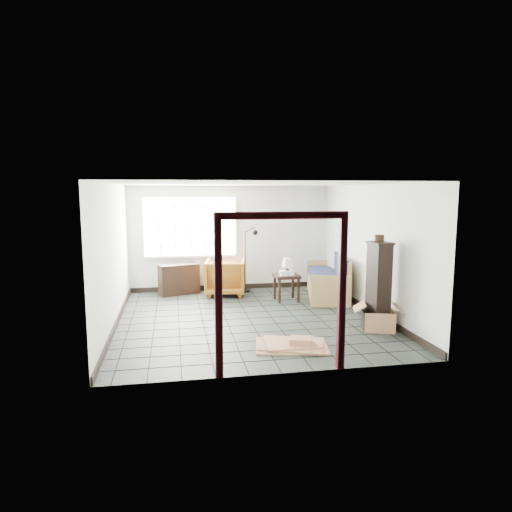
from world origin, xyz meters
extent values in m
plane|color=black|center=(0.00, 0.00, 0.00)|extent=(5.50, 5.50, 0.00)
cube|color=silver|center=(0.00, 2.75, 1.30)|extent=(5.00, 0.02, 2.60)
cube|color=silver|center=(0.00, -2.75, 1.30)|extent=(5.00, 0.02, 2.60)
cube|color=silver|center=(-2.50, 0.00, 1.30)|extent=(0.02, 5.50, 2.60)
cube|color=silver|center=(2.50, 0.00, 1.30)|extent=(0.02, 5.50, 2.60)
cube|color=white|center=(0.00, 0.00, 2.60)|extent=(5.00, 5.50, 0.02)
cube|color=black|center=(0.00, 2.73, 0.06)|extent=(4.95, 0.03, 0.12)
cube|color=black|center=(-2.48, 0.00, 0.06)|extent=(0.03, 5.45, 0.12)
cube|color=black|center=(2.48, 0.00, 0.06)|extent=(0.03, 5.45, 0.12)
cube|color=silver|center=(-1.00, 2.71, 1.60)|extent=(2.32, 0.06, 1.52)
cube|color=white|center=(-1.00, 2.67, 1.60)|extent=(2.20, 0.02, 1.40)
cube|color=#370C12|center=(-0.85, -2.70, 1.05)|extent=(0.10, 0.08, 2.10)
cube|color=#370C12|center=(0.85, -2.70, 1.05)|extent=(0.10, 0.08, 2.10)
cube|color=#370C12|center=(0.00, -2.70, 2.15)|extent=(1.80, 0.08, 0.10)
cube|color=olive|center=(2.15, 1.61, 0.19)|extent=(1.36, 2.27, 0.38)
cube|color=olive|center=(1.88, 0.55, 0.34)|extent=(0.84, 0.27, 0.68)
cube|color=olive|center=(2.42, 2.67, 0.34)|extent=(0.84, 0.27, 0.68)
cube|color=olive|center=(2.52, 1.52, 0.58)|extent=(0.61, 2.08, 0.74)
cube|color=#181F3C|center=(1.95, 0.94, 0.47)|extent=(0.91, 0.85, 0.17)
cube|color=#181F3C|center=(2.25, 0.86, 0.72)|extent=(0.31, 0.70, 0.55)
cube|color=#181F3C|center=(2.13, 1.62, 0.47)|extent=(0.91, 0.85, 0.17)
cube|color=#181F3C|center=(2.43, 1.54, 0.72)|extent=(0.31, 0.70, 0.55)
cube|color=#181F3C|center=(2.31, 2.30, 0.47)|extent=(0.91, 0.85, 0.17)
cube|color=#181F3C|center=(2.60, 2.22, 0.72)|extent=(0.31, 0.70, 0.55)
imported|color=brown|center=(-0.21, 2.14, 0.47)|extent=(1.05, 1.00, 0.94)
cube|color=black|center=(1.08, 1.30, 0.57)|extent=(0.56, 0.56, 0.07)
cube|color=black|center=(0.87, 1.08, 0.27)|extent=(0.06, 0.06, 0.54)
cube|color=black|center=(1.30, 1.09, 0.27)|extent=(0.06, 0.06, 0.54)
cube|color=black|center=(0.86, 1.51, 0.27)|extent=(0.06, 0.06, 0.54)
cube|color=black|center=(1.29, 1.52, 0.27)|extent=(0.06, 0.06, 0.54)
cylinder|color=black|center=(1.08, 1.26, 0.66)|extent=(0.11, 0.11, 0.13)
cylinder|color=black|center=(1.08, 1.26, 0.78)|extent=(0.03, 0.03, 0.09)
cone|color=beige|center=(1.08, 1.26, 0.88)|extent=(0.28, 0.28, 0.19)
cube|color=silver|center=(1.06, 1.23, 0.65)|extent=(0.30, 0.24, 0.10)
cylinder|color=black|center=(0.92, 1.23, 0.65)|extent=(0.02, 0.06, 0.06)
cylinder|color=black|center=(0.31, 2.40, 0.01)|extent=(0.25, 0.25, 0.03)
cylinder|color=black|center=(0.31, 2.40, 0.76)|extent=(0.02, 0.02, 1.48)
cylinder|color=black|center=(0.42, 2.36, 1.54)|extent=(0.25, 0.03, 0.13)
sphere|color=black|center=(0.54, 2.31, 1.47)|extent=(0.14, 0.14, 0.13)
cube|color=black|center=(-1.30, 2.40, 0.36)|extent=(1.00, 0.64, 0.73)
cube|color=black|center=(-1.30, 2.40, 0.37)|extent=(0.93, 0.57, 0.03)
cube|color=black|center=(2.15, -1.11, 0.78)|extent=(0.33, 0.42, 1.56)
cube|color=black|center=(2.15, -1.11, 1.56)|extent=(0.38, 0.46, 0.04)
cylinder|color=black|center=(2.14, -1.10, 1.65)|extent=(0.20, 0.20, 0.12)
cube|color=#946847|center=(2.15, -1.16, 0.01)|extent=(0.63, 0.56, 0.02)
cube|color=black|center=(1.90, -1.08, 0.18)|extent=(0.14, 0.41, 0.36)
cube|color=#946847|center=(2.40, -1.23, 0.18)|extent=(0.14, 0.41, 0.36)
cube|color=#946847|center=(2.09, -1.36, 0.18)|extent=(0.51, 0.18, 0.36)
cube|color=#946847|center=(2.21, -0.95, 0.18)|extent=(0.51, 0.18, 0.36)
cube|color=#946847|center=(1.83, -1.06, 0.42)|extent=(0.32, 0.46, 0.15)
cube|color=#946847|center=(2.47, -1.26, 0.42)|extent=(0.32, 0.46, 0.15)
cube|color=#946847|center=(0.40, -1.73, 0.01)|extent=(1.26, 1.00, 0.02)
cube|color=#946847|center=(0.40, -1.73, 0.04)|extent=(1.19, 1.05, 0.02)
cube|color=#946847|center=(0.40, -1.73, 0.06)|extent=(0.87, 0.64, 0.02)
cube|color=#946847|center=(0.53, -1.81, 0.12)|extent=(0.40, 0.36, 0.09)
camera|label=1|loc=(-1.41, -8.52, 2.47)|focal=32.00mm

